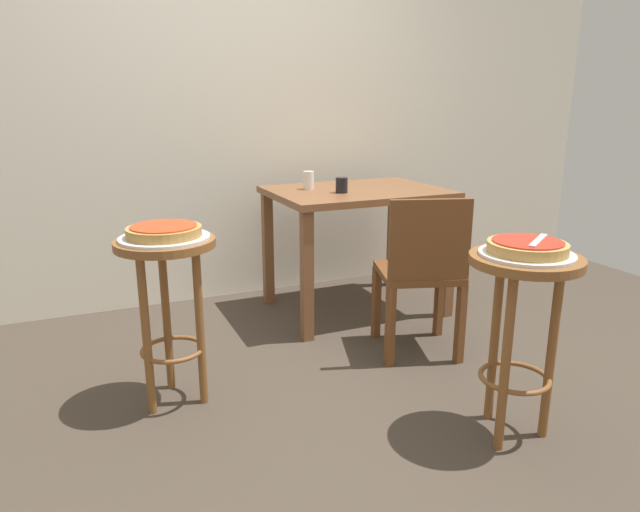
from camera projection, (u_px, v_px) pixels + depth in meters
name	position (u px, v px, depth m)	size (l,w,h in m)	color
ground_plane	(320.00, 404.00, 2.53)	(6.00, 6.00, 0.00)	#42382D
back_wall	(215.00, 67.00, 3.59)	(6.00, 0.10, 3.00)	silver
stool_foreground	(522.00, 304.00, 2.16)	(0.42, 0.42, 0.74)	brown
serving_plate_foreground	(527.00, 254.00, 2.10)	(0.35, 0.35, 0.01)	silver
pizza_foreground	(527.00, 247.00, 2.10)	(0.29, 0.29, 0.05)	tan
stool_middle	(168.00, 282.00, 2.41)	(0.42, 0.42, 0.74)	brown
serving_plate_middle	(165.00, 238.00, 2.36)	(0.37, 0.37, 0.01)	silver
pizza_middle	(164.00, 231.00, 2.35)	(0.31, 0.31, 0.05)	#B78442
dining_table	(356.00, 208.00, 3.51)	(1.04, 0.77, 0.78)	brown
cup_near_edge	(342.00, 185.00, 3.32)	(0.07, 0.07, 0.09)	black
cup_far_edge	(309.00, 180.00, 3.45)	(0.07, 0.07, 0.11)	silver
wooden_chair	(422.00, 270.00, 2.89)	(0.50, 0.50, 0.85)	brown
pizza_server_knife	(538.00, 240.00, 2.08)	(0.22, 0.02, 0.01)	silver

